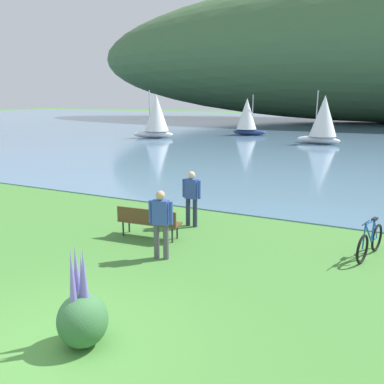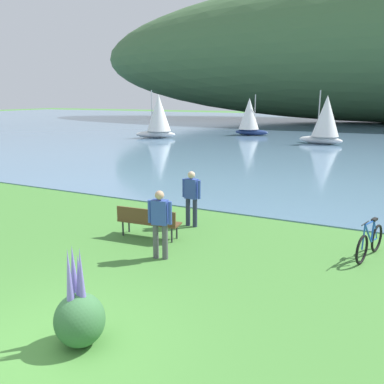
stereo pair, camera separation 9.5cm
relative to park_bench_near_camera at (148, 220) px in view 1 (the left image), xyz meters
The scene contains 10 objects.
ground_plane 5.28m from the park_bench_near_camera, 75.22° to the right, with size 200.00×200.00×0.00m, color #478438.
bay_water 43.30m from the park_bench_near_camera, 88.23° to the left, with size 180.00×80.00×0.04m, color #5B7F9E.
park_bench_near_camera is the anchor object (origin of this frame).
bicycle_leaning_near_bench 5.76m from the park_bench_near_camera, 12.05° to the left, with size 0.53×1.72×1.01m.
person_at_shoreline 1.67m from the park_bench_near_camera, 67.23° to the left, with size 0.61×0.23×1.71m.
person_on_the_grass 1.60m from the park_bench_near_camera, 46.41° to the right, with size 0.60×0.29×1.71m.
echium_bush_mid_cluster 5.00m from the park_bench_near_camera, 70.11° to the right, with size 0.80×0.80×1.66m.
sailboat_nearest_to_shore 27.64m from the park_bench_near_camera, 120.27° to the left, with size 3.87×2.92×4.42m.
sailboat_mid_bay 31.18m from the park_bench_near_camera, 103.21° to the left, with size 3.47×2.14×4.02m.
sailboat_toward_hillside 25.57m from the park_bench_near_camera, 87.89° to the left, with size 3.81×2.61×4.32m.
Camera 1 is at (4.40, -4.00, 3.88)m, focal length 37.53 mm.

